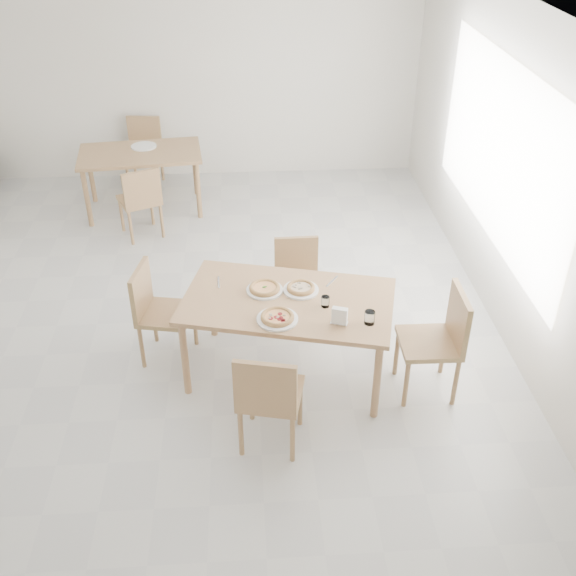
{
  "coord_description": "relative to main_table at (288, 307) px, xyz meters",
  "views": [
    {
      "loc": [
        0.71,
        -5.26,
        3.76
      ],
      "look_at": [
        1.01,
        -0.81,
        0.86
      ],
      "focal_mm": 42.0,
      "sensor_mm": 36.0,
      "label": 1
    }
  ],
  "objects": [
    {
      "name": "pizza_mushroom",
      "position": [
        0.11,
        0.12,
        0.1
      ],
      "size": [
        0.3,
        0.3,
        0.03
      ],
      "rotation": [
        0.0,
        0.0,
        -0.43
      ],
      "color": "#E2B36A",
      "rests_on": "plate_mushroom"
    },
    {
      "name": "fork_b",
      "position": [
        -0.56,
        0.29,
        0.08
      ],
      "size": [
        0.02,
        0.18,
        0.01
      ],
      "primitive_type": "cube",
      "rotation": [
        0.0,
        0.0,
        0.04
      ],
      "color": "silver",
      "rests_on": "main_table"
    },
    {
      "name": "tumbler_a",
      "position": [
        0.59,
        -0.37,
        0.13
      ],
      "size": [
        0.08,
        0.08,
        0.11
      ],
      "primitive_type": "cylinder",
      "color": "white",
      "rests_on": "main_table"
    },
    {
      "name": "tumbler_b",
      "position": [
        0.29,
        -0.12,
        0.12
      ],
      "size": [
        0.07,
        0.07,
        0.09
      ],
      "primitive_type": "cylinder",
      "color": "white",
      "rests_on": "main_table"
    },
    {
      "name": "pizza_margherita",
      "position": [
        -0.18,
        0.13,
        0.1
      ],
      "size": [
        0.26,
        0.26,
        0.03
      ],
      "rotation": [
        0.0,
        0.0,
        0.03
      ],
      "color": "#E2B36A",
      "rests_on": "plate_margherita"
    },
    {
      "name": "plate_mushroom",
      "position": [
        0.11,
        0.12,
        0.08
      ],
      "size": [
        0.29,
        0.29,
        0.02
      ],
      "primitive_type": "cylinder",
      "color": "white",
      "rests_on": "main_table"
    },
    {
      "name": "napkin_holder",
      "position": [
        0.36,
        -0.36,
        0.14
      ],
      "size": [
        0.14,
        0.1,
        0.14
      ],
      "rotation": [
        0.0,
        0.0,
        -0.34
      ],
      "color": "silver",
      "rests_on": "main_table"
    },
    {
      "name": "chair_east",
      "position": [
        1.19,
        -0.29,
        -0.14
      ],
      "size": [
        0.47,
        0.47,
        0.93
      ],
      "rotation": [
        0.0,
        0.0,
        -1.58
      ],
      "color": "tan",
      "rests_on": "ground"
    },
    {
      "name": "pizza_pepperoni",
      "position": [
        -0.1,
        -0.28,
        0.1
      ],
      "size": [
        0.28,
        0.28,
        0.03
      ],
      "rotation": [
        0.0,
        0.0,
        0.08
      ],
      "color": "#E2B36A",
      "rests_on": "plate_pepperoni"
    },
    {
      "name": "plate_margherita",
      "position": [
        -0.18,
        0.13,
        0.08
      ],
      "size": [
        0.3,
        0.3,
        0.02
      ],
      "primitive_type": "cylinder",
      "color": "white",
      "rests_on": "main_table"
    },
    {
      "name": "room",
      "position": [
        1.97,
        1.11,
        0.82
      ],
      "size": [
        7.28,
        7.0,
        7.0
      ],
      "color": "beige",
      "rests_on": "ground"
    },
    {
      "name": "chair_back_n",
      "position": [
        -1.62,
        4.04,
        -0.17
      ],
      "size": [
        0.48,
        0.48,
        0.88
      ],
      "rotation": [
        0.0,
        0.0,
        -0.11
      ],
      "color": "tan",
      "rests_on": "ground"
    },
    {
      "name": "plate_pepperoni",
      "position": [
        -0.1,
        -0.28,
        0.08
      ],
      "size": [
        0.32,
        0.32,
        0.02
      ],
      "primitive_type": "cylinder",
      "color": "white",
      "rests_on": "main_table"
    },
    {
      "name": "chair_south",
      "position": [
        -0.2,
        -0.86,
        -0.16
      ],
      "size": [
        0.53,
        0.53,
        0.9
      ],
      "rotation": [
        0.0,
        0.0,
        2.92
      ],
      "color": "tan",
      "rests_on": "ground"
    },
    {
      "name": "plate_empty",
      "position": [
        -1.52,
        3.4,
        0.08
      ],
      "size": [
        0.3,
        0.3,
        0.02
      ],
      "primitive_type": "cylinder",
      "color": "white",
      "rests_on": "second_table"
    },
    {
      "name": "fork_a",
      "position": [
        0.38,
        0.24,
        0.08
      ],
      "size": [
        0.13,
        0.17,
        0.01
      ],
      "primitive_type": "cube",
      "rotation": [
        0.0,
        0.0,
        -0.62
      ],
      "color": "silver",
      "rests_on": "main_table"
    },
    {
      "name": "chair_north",
      "position": [
        0.14,
        0.79,
        -0.2
      ],
      "size": [
        0.41,
        0.41,
        0.82
      ],
      "rotation": [
        0.0,
        0.0,
        0.02
      ],
      "color": "tan",
      "rests_on": "ground"
    },
    {
      "name": "second_table",
      "position": [
        -1.55,
        3.24,
        -0.01
      ],
      "size": [
        1.51,
        0.97,
        0.75
      ],
      "rotation": [
        0.0,
        0.0,
        0.11
      ],
      "color": "tan",
      "rests_on": "ground"
    },
    {
      "name": "chair_back_s",
      "position": [
        -1.49,
        2.51,
        -0.18
      ],
      "size": [
        0.56,
        0.56,
        0.86
      ],
      "rotation": [
        0.0,
        0.0,
        3.56
      ],
      "color": "tan",
      "rests_on": "ground"
    },
    {
      "name": "main_table",
      "position": [
        0.0,
        0.0,
        0.0
      ],
      "size": [
        1.85,
        1.33,
        0.75
      ],
      "rotation": [
        0.0,
        0.0,
        -0.25
      ],
      "color": "#A87856",
      "rests_on": "ground"
    },
    {
      "name": "chair_west",
      "position": [
        -1.1,
        0.31,
        -0.17
      ],
      "size": [
        0.51,
        0.51,
        0.88
      ],
      "rotation": [
        0.0,
        0.0,
        1.38
      ],
      "color": "tan",
      "rests_on": "ground"
    }
  ]
}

